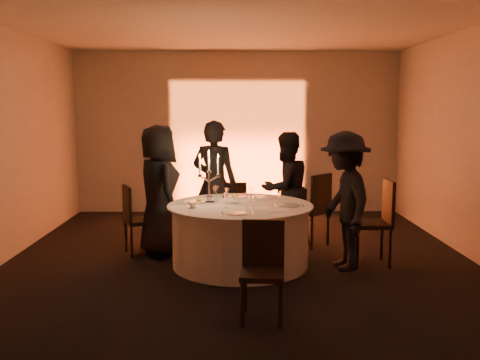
{
  "coord_description": "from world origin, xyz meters",
  "views": [
    {
      "loc": [
        -0.09,
        -6.5,
        1.95
      ],
      "look_at": [
        0.0,
        0.2,
        1.05
      ],
      "focal_mm": 40.0,
      "sensor_mm": 36.0,
      "label": 1
    }
  ],
  "objects_px": {
    "chair_left": "(135,216)",
    "guest_back_right": "(286,189)",
    "banquet_table": "(240,235)",
    "guest_back_left": "(215,183)",
    "chair_front": "(263,264)",
    "chair_back_right": "(314,205)",
    "coffee_cup": "(193,206)",
    "chair_back_left": "(234,206)",
    "candelabra": "(209,185)",
    "guest_left": "(159,190)",
    "guest_right": "(345,201)",
    "chair_right": "(378,217)"
  },
  "relations": [
    {
      "from": "banquet_table",
      "to": "chair_left",
      "type": "xyz_separation_m",
      "value": [
        -1.4,
        0.54,
        0.14
      ]
    },
    {
      "from": "chair_right",
      "to": "guest_back_left",
      "type": "relative_size",
      "value": 0.6
    },
    {
      "from": "chair_left",
      "to": "chair_back_right",
      "type": "relative_size",
      "value": 0.89
    },
    {
      "from": "banquet_table",
      "to": "guest_back_right",
      "type": "height_order",
      "value": "guest_back_right"
    },
    {
      "from": "chair_left",
      "to": "guest_left",
      "type": "distance_m",
      "value": 0.47
    },
    {
      "from": "banquet_table",
      "to": "chair_front",
      "type": "relative_size",
      "value": 1.98
    },
    {
      "from": "candelabra",
      "to": "guest_left",
      "type": "bearing_deg",
      "value": 146.08
    },
    {
      "from": "chair_back_right",
      "to": "guest_left",
      "type": "relative_size",
      "value": 0.6
    },
    {
      "from": "banquet_table",
      "to": "chair_front",
      "type": "bearing_deg",
      "value": -83.67
    },
    {
      "from": "chair_back_right",
      "to": "coffee_cup",
      "type": "relative_size",
      "value": 9.45
    },
    {
      "from": "chair_left",
      "to": "guest_back_right",
      "type": "bearing_deg",
      "value": -99.92
    },
    {
      "from": "chair_back_left",
      "to": "guest_left",
      "type": "distance_m",
      "value": 1.45
    },
    {
      "from": "chair_front",
      "to": "guest_back_right",
      "type": "distance_m",
      "value": 2.77
    },
    {
      "from": "guest_left",
      "to": "candelabra",
      "type": "distance_m",
      "value": 0.85
    },
    {
      "from": "banquet_table",
      "to": "guest_back_left",
      "type": "bearing_deg",
      "value": 109.33
    },
    {
      "from": "chair_left",
      "to": "guest_back_right",
      "type": "distance_m",
      "value": 2.14
    },
    {
      "from": "chair_back_right",
      "to": "guest_left",
      "type": "xyz_separation_m",
      "value": [
        -2.14,
        -0.37,
        0.28
      ]
    },
    {
      "from": "banquet_table",
      "to": "candelabra",
      "type": "xyz_separation_m",
      "value": [
        -0.39,
        0.09,
        0.62
      ]
    },
    {
      "from": "chair_front",
      "to": "guest_back_left",
      "type": "bearing_deg",
      "value": 107.16
    },
    {
      "from": "chair_left",
      "to": "guest_back_left",
      "type": "relative_size",
      "value": 0.52
    },
    {
      "from": "chair_left",
      "to": "coffee_cup",
      "type": "relative_size",
      "value": 8.43
    },
    {
      "from": "guest_back_left",
      "to": "guest_right",
      "type": "bearing_deg",
      "value": 163.78
    },
    {
      "from": "guest_right",
      "to": "guest_back_right",
      "type": "bearing_deg",
      "value": -160.07
    },
    {
      "from": "chair_right",
      "to": "coffee_cup",
      "type": "height_order",
      "value": "chair_right"
    },
    {
      "from": "chair_back_left",
      "to": "chair_back_right",
      "type": "relative_size",
      "value": 0.82
    },
    {
      "from": "guest_right",
      "to": "guest_left",
      "type": "bearing_deg",
      "value": -113.66
    },
    {
      "from": "chair_back_left",
      "to": "guest_left",
      "type": "bearing_deg",
      "value": 45.53
    },
    {
      "from": "chair_front",
      "to": "chair_left",
      "type": "bearing_deg",
      "value": 131.38
    },
    {
      "from": "chair_back_left",
      "to": "candelabra",
      "type": "bearing_deg",
      "value": 79.6
    },
    {
      "from": "guest_back_right",
      "to": "coffee_cup",
      "type": "bearing_deg",
      "value": 12.61
    },
    {
      "from": "guest_right",
      "to": "chair_right",
      "type": "bearing_deg",
      "value": 104.2
    },
    {
      "from": "guest_back_left",
      "to": "guest_right",
      "type": "xyz_separation_m",
      "value": [
        1.61,
        -1.15,
        -0.05
      ]
    },
    {
      "from": "chair_left",
      "to": "guest_left",
      "type": "relative_size",
      "value": 0.53
    },
    {
      "from": "banquet_table",
      "to": "candelabra",
      "type": "relative_size",
      "value": 2.66
    },
    {
      "from": "chair_left",
      "to": "chair_back_left",
      "type": "height_order",
      "value": "chair_left"
    },
    {
      "from": "chair_back_left",
      "to": "candelabra",
      "type": "relative_size",
      "value": 1.26
    },
    {
      "from": "chair_back_left",
      "to": "chair_left",
      "type": "bearing_deg",
      "value": 38.2
    },
    {
      "from": "chair_front",
      "to": "guest_left",
      "type": "height_order",
      "value": "guest_left"
    },
    {
      "from": "candelabra",
      "to": "guest_right",
      "type": "bearing_deg",
      "value": -8.26
    },
    {
      "from": "banquet_table",
      "to": "chair_back_right",
      "type": "relative_size",
      "value": 1.73
    },
    {
      "from": "chair_front",
      "to": "candelabra",
      "type": "bearing_deg",
      "value": 113.81
    },
    {
      "from": "chair_back_right",
      "to": "guest_back_left",
      "type": "bearing_deg",
      "value": -48.44
    },
    {
      "from": "chair_back_left",
      "to": "chair_front",
      "type": "xyz_separation_m",
      "value": [
        0.25,
        -3.18,
        0.04
      ]
    },
    {
      "from": "chair_back_right",
      "to": "coffee_cup",
      "type": "xyz_separation_m",
      "value": [
        -1.63,
        -1.15,
        0.21
      ]
    },
    {
      "from": "chair_back_right",
      "to": "guest_left",
      "type": "bearing_deg",
      "value": -35.51
    },
    {
      "from": "chair_back_left",
      "to": "coffee_cup",
      "type": "distance_m",
      "value": 1.83
    },
    {
      "from": "chair_right",
      "to": "coffee_cup",
      "type": "xyz_separation_m",
      "value": [
        -2.3,
        -0.25,
        0.19
      ]
    },
    {
      "from": "chair_left",
      "to": "candelabra",
      "type": "relative_size",
      "value": 1.37
    },
    {
      "from": "chair_back_left",
      "to": "chair_back_right",
      "type": "distance_m",
      "value": 1.27
    },
    {
      "from": "chair_back_left",
      "to": "candelabra",
      "type": "height_order",
      "value": "candelabra"
    }
  ]
}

